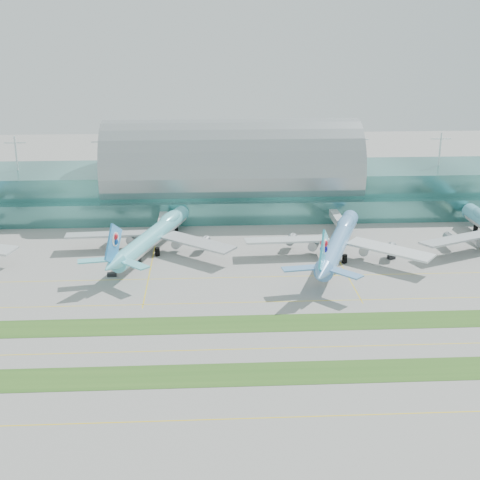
{
  "coord_description": "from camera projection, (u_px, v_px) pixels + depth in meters",
  "views": [
    {
      "loc": [
        -12.69,
        -181.04,
        88.46
      ],
      "look_at": [
        0.0,
        55.0,
        9.0
      ],
      "focal_mm": 50.0,
      "sensor_mm": 36.0,
      "label": 1
    }
  ],
  "objects": [
    {
      "name": "taxiline_a",
      "position": [
        264.0,
        418.0,
        154.76
      ],
      "size": [
        420.0,
        0.35,
        0.01
      ],
      "primitive_type": "cube",
      "color": "yellow",
      "rests_on": "ground"
    },
    {
      "name": "taxiline_c",
      "position": [
        246.0,
        302.0,
        217.23
      ],
      "size": [
        420.0,
        0.35,
        0.01
      ],
      "primitive_type": "cube",
      "color": "yellow",
      "rests_on": "ground"
    },
    {
      "name": "terminal",
      "position": [
        232.0,
        180.0,
        317.56
      ],
      "size": [
        340.0,
        69.1,
        36.0
      ],
      "color": "#3D7A75",
      "rests_on": "ground"
    },
    {
      "name": "gse_d",
      "position": [
        136.0,
        260.0,
        253.25
      ],
      "size": [
        3.8,
        2.65,
        1.47
      ],
      "primitive_type": "cube",
      "rotation": [
        0.0,
        0.0,
        -0.28
      ],
      "color": "black",
      "rests_on": "ground"
    },
    {
      "name": "airliner_c",
      "position": [
        339.0,
        241.0,
        255.02
      ],
      "size": [
        68.3,
        79.49,
        22.64
      ],
      "rotation": [
        0.0,
        0.0,
        -0.34
      ],
      "color": "#629BD8",
      "rests_on": "ground"
    },
    {
      "name": "gse_c",
      "position": [
        112.0,
        275.0,
        238.79
      ],
      "size": [
        3.42,
        1.99,
        1.27
      ],
      "primitive_type": "cube",
      "rotation": [
        0.0,
        0.0,
        0.06
      ],
      "color": "black",
      "rests_on": "ground"
    },
    {
      "name": "airliner_b",
      "position": [
        154.0,
        235.0,
        262.55
      ],
      "size": [
        67.42,
        78.29,
        22.15
      ],
      "rotation": [
        0.0,
        0.0,
        -0.32
      ],
      "color": "#65D4E0",
      "rests_on": "ground"
    },
    {
      "name": "gse_e",
      "position": [
        332.0,
        271.0,
        242.0
      ],
      "size": [
        3.48,
        2.46,
        1.29
      ],
      "primitive_type": "cube",
      "rotation": [
        0.0,
        0.0,
        -0.21
      ],
      "color": "yellow",
      "rests_on": "ground"
    },
    {
      "name": "taxiline_b",
      "position": [
        253.0,
        349.0,
        186.94
      ],
      "size": [
        420.0,
        0.35,
        0.01
      ],
      "primitive_type": "cube",
      "color": "yellow",
      "rests_on": "ground"
    },
    {
      "name": "gse_f",
      "position": [
        391.0,
        257.0,
        255.84
      ],
      "size": [
        3.26,
        2.61,
        1.35
      ],
      "primitive_type": "cube",
      "rotation": [
        0.0,
        0.0,
        0.32
      ],
      "color": "black",
      "rests_on": "ground"
    },
    {
      "name": "taxiline_d",
      "position": [
        242.0,
        277.0,
        238.05
      ],
      "size": [
        420.0,
        0.35,
        0.01
      ],
      "primitive_type": "cube",
      "color": "yellow",
      "rests_on": "ground"
    },
    {
      "name": "grass_strip_far",
      "position": [
        249.0,
        324.0,
        202.07
      ],
      "size": [
        420.0,
        12.0,
        0.08
      ],
      "primitive_type": "cube",
      "color": "#2D591E",
      "rests_on": "ground"
    },
    {
      "name": "grass_strip_near",
      "position": [
        257.0,
        374.0,
        173.67
      ],
      "size": [
        420.0,
        12.0,
        0.08
      ],
      "primitive_type": "cube",
      "color": "#2D591E",
      "rests_on": "ground"
    },
    {
      "name": "ground",
      "position": [
        250.0,
        327.0,
        200.19
      ],
      "size": [
        700.0,
        700.0,
        0.0
      ],
      "primitive_type": "plane",
      "color": "gray",
      "rests_on": "ground"
    }
  ]
}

